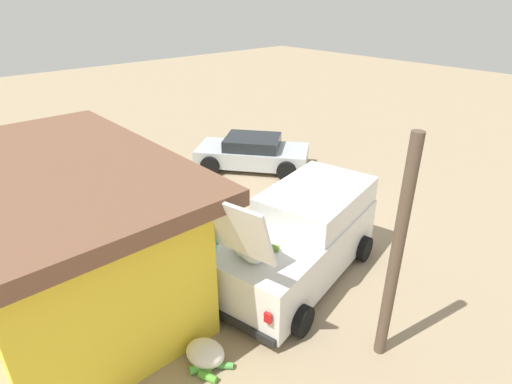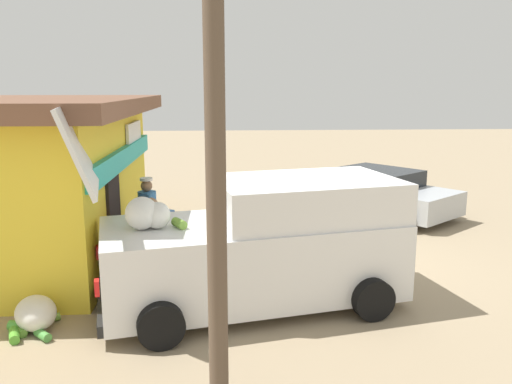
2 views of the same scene
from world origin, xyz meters
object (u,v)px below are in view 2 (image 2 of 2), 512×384
object	(u,v)px
customer_bending	(139,234)
parked_sedan	(376,192)
unloaded_banana_pile	(35,315)
delivery_van	(262,243)
storefront_bar	(35,176)
paint_bucket	(169,218)
vendor_standing	(148,214)

from	to	relation	value
customer_bending	parked_sedan	bearing A→B (deg)	-49.51
parked_sedan	unloaded_banana_pile	distance (m)	9.05
delivery_van	customer_bending	size ratio (longest dim) A/B	3.54
delivery_van	storefront_bar	bearing A→B (deg)	58.59
customer_bending	paint_bucket	distance (m)	3.87
parked_sedan	vendor_standing	size ratio (longest dim) A/B	2.64
delivery_van	paint_bucket	distance (m)	5.13
storefront_bar	customer_bending	xyz separation A→B (m)	(-1.66, -2.19, -0.72)
storefront_bar	customer_bending	size ratio (longest dim) A/B	4.55
delivery_van	paint_bucket	xyz separation A→B (m)	(4.70, 1.90, -0.78)
storefront_bar	vendor_standing	bearing A→B (deg)	-102.60
vendor_standing	customer_bending	size ratio (longest dim) A/B	1.12
storefront_bar	unloaded_banana_pile	xyz separation A→B (m)	(-3.27, -1.01, -1.38)
storefront_bar	paint_bucket	xyz separation A→B (m)	(2.14, -2.28, -1.42)
delivery_van	vendor_standing	bearing A→B (deg)	44.09
unloaded_banana_pile	delivery_van	bearing A→B (deg)	-77.18
parked_sedan	paint_bucket	bearing A→B (deg)	98.54
storefront_bar	paint_bucket	bearing A→B (deg)	-46.72
unloaded_banana_pile	paint_bucket	world-z (taller)	unloaded_banana_pile
vendor_standing	paint_bucket	distance (m)	2.74
storefront_bar	unloaded_banana_pile	world-z (taller)	storefront_bar
paint_bucket	delivery_van	bearing A→B (deg)	-157.95
vendor_standing	paint_bucket	world-z (taller)	vendor_standing
delivery_van	paint_bucket	world-z (taller)	delivery_van
storefront_bar	vendor_standing	world-z (taller)	storefront_bar
storefront_bar	parked_sedan	distance (m)	8.19
unloaded_banana_pile	paint_bucket	bearing A→B (deg)	-13.14
delivery_van	parked_sedan	xyz separation A→B (m)	(5.49, -3.40, -0.38)
storefront_bar	delivery_van	bearing A→B (deg)	-121.41
paint_bucket	unloaded_banana_pile	bearing A→B (deg)	166.86
parked_sedan	vendor_standing	bearing A→B (deg)	122.41
delivery_van	vendor_standing	xyz separation A→B (m)	(2.06, 2.00, -0.04)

